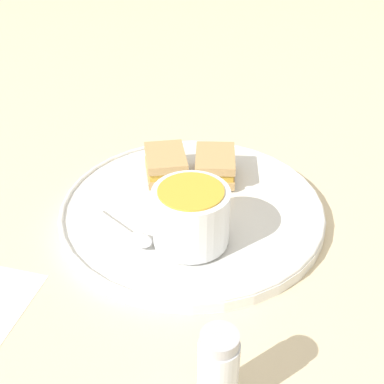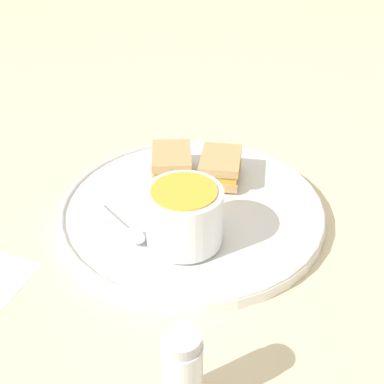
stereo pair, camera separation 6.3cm
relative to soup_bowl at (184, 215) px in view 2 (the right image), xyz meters
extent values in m
plane|color=beige|center=(-0.01, 0.07, -0.06)|extent=(2.40, 2.40, 0.00)
cylinder|color=white|center=(-0.01, 0.07, -0.05)|extent=(0.35, 0.35, 0.02)
torus|color=white|center=(-0.01, 0.07, -0.04)|extent=(0.35, 0.35, 0.01)
cylinder|color=white|center=(0.00, 0.00, -0.03)|extent=(0.05, 0.05, 0.01)
cylinder|color=white|center=(0.00, 0.00, 0.00)|extent=(0.09, 0.09, 0.07)
cylinder|color=gold|center=(0.00, 0.00, 0.03)|extent=(0.08, 0.08, 0.01)
cube|color=silver|center=(-0.10, 0.01, -0.04)|extent=(0.07, 0.05, 0.00)
ellipsoid|color=silver|center=(-0.06, -0.02, -0.03)|extent=(0.04, 0.04, 0.01)
cube|color=tan|center=(0.01, 0.15, -0.03)|extent=(0.07, 0.08, 0.01)
cube|color=gold|center=(0.01, 0.15, -0.02)|extent=(0.06, 0.08, 0.01)
cube|color=tan|center=(0.01, 0.15, -0.01)|extent=(0.07, 0.08, 0.01)
cube|color=tan|center=(-0.06, 0.13, -0.03)|extent=(0.08, 0.09, 0.01)
cube|color=gold|center=(-0.06, 0.13, -0.02)|extent=(0.07, 0.08, 0.01)
cube|color=tan|center=(-0.06, 0.13, -0.01)|extent=(0.08, 0.09, 0.01)
cylinder|color=silver|center=(0.06, -0.20, -0.02)|extent=(0.04, 0.04, 0.08)
cylinder|color=#B7B7BC|center=(0.06, -0.20, 0.03)|extent=(0.03, 0.03, 0.01)
camera|label=1|loc=(0.10, -0.49, 0.38)|focal=50.00mm
camera|label=2|loc=(0.16, -0.48, 0.38)|focal=50.00mm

